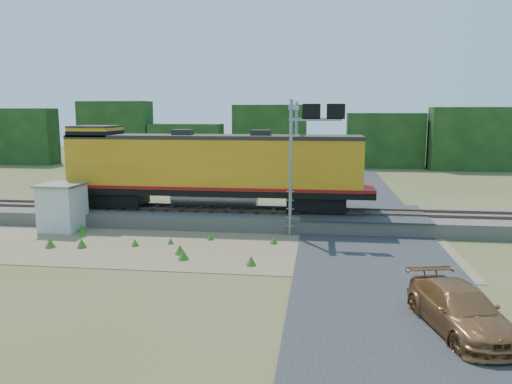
# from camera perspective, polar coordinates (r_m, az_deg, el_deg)

# --- Properties ---
(ground) EXTENTS (140.00, 140.00, 0.00)m
(ground) POSITION_cam_1_polar(r_m,az_deg,el_deg) (24.17, -3.66, -6.69)
(ground) COLOR #475123
(ground) RESTS_ON ground
(ballast) EXTENTS (70.00, 5.00, 0.80)m
(ballast) POSITION_cam_1_polar(r_m,az_deg,el_deg) (29.82, -1.45, -2.84)
(ballast) COLOR slate
(ballast) RESTS_ON ground
(rails) EXTENTS (70.00, 1.54, 0.16)m
(rails) POSITION_cam_1_polar(r_m,az_deg,el_deg) (29.72, -1.45, -1.94)
(rails) COLOR brown
(rails) RESTS_ON ballast
(dirt_shoulder) EXTENTS (26.00, 8.00, 0.03)m
(dirt_shoulder) POSITION_cam_1_polar(r_m,az_deg,el_deg) (25.09, -7.95, -6.14)
(dirt_shoulder) COLOR #8C7754
(dirt_shoulder) RESTS_ON ground
(road) EXTENTS (7.00, 66.00, 0.86)m
(road) POSITION_cam_1_polar(r_m,az_deg,el_deg) (24.56, 13.04, -6.45)
(road) COLOR #38383A
(road) RESTS_ON ground
(tree_line_north) EXTENTS (130.00, 3.00, 6.50)m
(tree_line_north) POSITION_cam_1_polar(r_m,az_deg,el_deg) (61.08, 3.20, 5.81)
(tree_line_north) COLOR #153312
(tree_line_north) RESTS_ON ground
(weed_clumps) EXTENTS (15.00, 6.20, 0.56)m
(weed_clumps) POSITION_cam_1_polar(r_m,az_deg,el_deg) (25.16, -11.51, -6.23)
(weed_clumps) COLOR #387020
(weed_clumps) RESTS_ON ground
(locomotive) EXTENTS (18.66, 2.85, 4.82)m
(locomotive) POSITION_cam_1_polar(r_m,az_deg,el_deg) (29.73, -5.34, 2.82)
(locomotive) COLOR black
(locomotive) RESTS_ON rails
(shed) EXTENTS (2.34, 2.34, 2.65)m
(shed) POSITION_cam_1_polar(r_m,az_deg,el_deg) (29.92, -21.24, -1.59)
(shed) COLOR silver
(shed) RESTS_ON ground
(signal_gantry) EXTENTS (2.87, 6.20, 7.24)m
(signal_gantry) POSITION_cam_1_polar(r_m,az_deg,el_deg) (28.19, 5.05, 6.72)
(signal_gantry) COLOR gray
(signal_gantry) RESTS_ON ground
(car) EXTENTS (2.91, 4.99, 1.36)m
(car) POSITION_cam_1_polar(r_m,az_deg,el_deg) (16.66, 22.31, -12.33)
(car) COLOR #986138
(car) RESTS_ON ground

